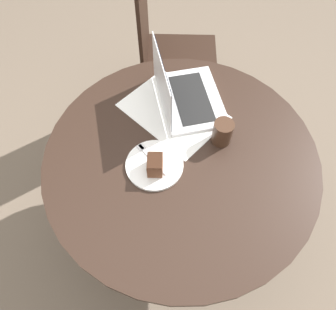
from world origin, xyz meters
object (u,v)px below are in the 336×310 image
Objects in this scene: chair at (167,53)px; laptop at (184,95)px; plate at (155,165)px; coffee_glass at (223,132)px.

chair reaches higher than laptop.
plate is 0.55× the size of laptop.
coffee_glass is at bearing 17.75° from chair.
laptop is at bearing -49.65° from plate.
plate is 0.34m from laptop.
plate is 2.10× the size of coffee_glass.
plate is at bearing -32.74° from laptop.
plate is at bearing -1.58° from chair.
chair is at bearing -32.09° from plate.
laptop is at bearing 7.37° from coffee_glass.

